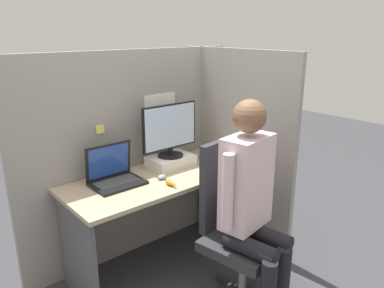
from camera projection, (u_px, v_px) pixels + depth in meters
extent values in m
plane|color=#3D3D42|center=(186.00, 283.00, 2.77)|extent=(12.00, 12.00, 0.00)
cube|color=gray|center=(134.00, 156.00, 2.99)|extent=(1.91, 0.04, 1.65)
cube|color=white|center=(160.00, 115.00, 3.04)|extent=(0.30, 0.01, 0.34)
cube|color=#F4EA66|center=(100.00, 129.00, 2.71)|extent=(0.06, 0.01, 0.06)
cube|color=gray|center=(233.00, 149.00, 3.16)|extent=(0.04, 1.24, 1.65)
cube|color=tan|center=(158.00, 178.00, 2.78)|extent=(1.41, 0.62, 0.03)
cube|color=#4C4C51|center=(78.00, 256.00, 2.47)|extent=(0.03, 0.53, 0.72)
cube|color=#4C4C51|center=(221.00, 199.00, 3.30)|extent=(0.03, 0.53, 0.72)
cube|color=white|center=(171.00, 161.00, 2.98)|extent=(0.35, 0.24, 0.08)
cylinder|color=black|center=(171.00, 155.00, 2.96)|extent=(0.20, 0.20, 0.01)
cylinder|color=black|center=(170.00, 151.00, 2.95)|extent=(0.04, 0.04, 0.06)
cube|color=black|center=(170.00, 126.00, 2.90)|extent=(0.50, 0.02, 0.35)
cube|color=silver|center=(171.00, 127.00, 2.89)|extent=(0.47, 0.00, 0.33)
cube|color=black|center=(118.00, 183.00, 2.62)|extent=(0.35, 0.26, 0.02)
cube|color=#424242|center=(116.00, 181.00, 2.63)|extent=(0.30, 0.14, 0.00)
cube|color=black|center=(109.00, 161.00, 2.66)|extent=(0.35, 0.04, 0.26)
cube|color=#1E3D93|center=(109.00, 161.00, 2.66)|extent=(0.31, 0.03, 0.22)
ellipsoid|color=gray|center=(162.00, 177.00, 2.72)|extent=(0.07, 0.05, 0.03)
cube|color=black|center=(213.00, 154.00, 3.19)|extent=(0.05, 0.15, 0.06)
cone|color=orange|center=(173.00, 184.00, 2.58)|extent=(0.04, 0.09, 0.04)
cylinder|color=green|center=(168.00, 182.00, 2.62)|extent=(0.02, 0.02, 0.02)
cube|color=#2D2D33|center=(252.00, 287.00, 2.70)|extent=(0.28, 0.08, 0.04)
cube|color=#2D2D33|center=(229.00, 286.00, 2.71)|extent=(0.08, 0.28, 0.04)
cylinder|color=gray|center=(242.00, 272.00, 2.53)|extent=(0.05, 0.05, 0.37)
cube|color=#2D2D33|center=(244.00, 244.00, 2.47)|extent=(0.53, 0.53, 0.07)
cube|color=#2D2D33|center=(222.00, 183.00, 2.58)|extent=(0.44, 0.12, 0.62)
cylinder|color=black|center=(250.00, 248.00, 2.27)|extent=(0.16, 0.36, 0.11)
cylinder|color=black|center=(265.00, 236.00, 2.40)|extent=(0.16, 0.36, 0.11)
cylinder|color=black|center=(282.00, 286.00, 2.33)|extent=(0.09, 0.09, 0.53)
cube|color=silver|center=(247.00, 182.00, 2.34)|extent=(0.37, 0.25, 0.60)
sphere|color=brown|center=(250.00, 116.00, 2.22)|extent=(0.21, 0.21, 0.21)
cylinder|color=silver|center=(228.00, 192.00, 2.19)|extent=(0.07, 0.07, 0.48)
cylinder|color=silver|center=(263.00, 173.00, 2.49)|extent=(0.07, 0.07, 0.48)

